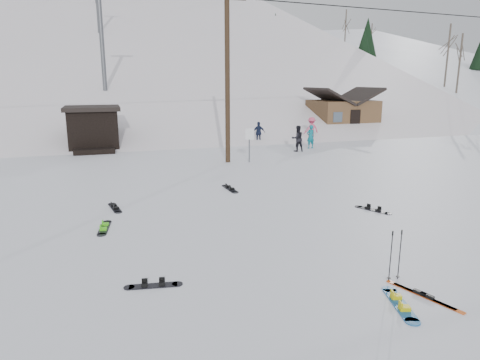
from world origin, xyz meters
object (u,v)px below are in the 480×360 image
object	(u,v)px
cabin	(342,115)
hero_snowboard	(400,304)
hero_skis	(423,295)
utility_pole	(227,74)

from	to	relation	value
cabin	hero_snowboard	distance (m)	29.30
hero_snowboard	hero_skis	size ratio (longest dim) A/B	0.89
utility_pole	hero_snowboard	size ratio (longest dim) A/B	6.06
utility_pole	cabin	bearing A→B (deg)	37.56
utility_pole	hero_snowboard	xyz separation A→B (m)	(-0.97, -15.72, -4.65)
cabin	hero_skis	xyz separation A→B (m)	(-13.28, -25.58, -1.46)
cabin	hero_skis	bearing A→B (deg)	-117.43
hero_snowboard	cabin	bearing A→B (deg)	-11.50
hero_snowboard	hero_skis	bearing A→B (deg)	-61.53
hero_skis	hero_snowboard	bearing A→B (deg)	172.78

